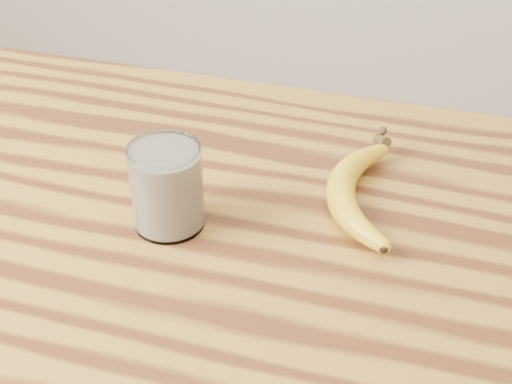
# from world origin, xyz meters

# --- Properties ---
(table) EXTENTS (1.20, 0.80, 0.90)m
(table) POSITION_xyz_m (0.00, 0.00, 0.77)
(table) COLOR #A06F2A
(table) RESTS_ON ground
(smoothie_glass) EXTENTS (0.08, 0.08, 0.10)m
(smoothie_glass) POSITION_xyz_m (-0.05, 0.02, 0.95)
(smoothie_glass) COLOR white
(smoothie_glass) RESTS_ON table
(banana) EXTENTS (0.15, 0.31, 0.04)m
(banana) POSITION_xyz_m (0.13, 0.12, 0.92)
(banana) COLOR gold
(banana) RESTS_ON table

